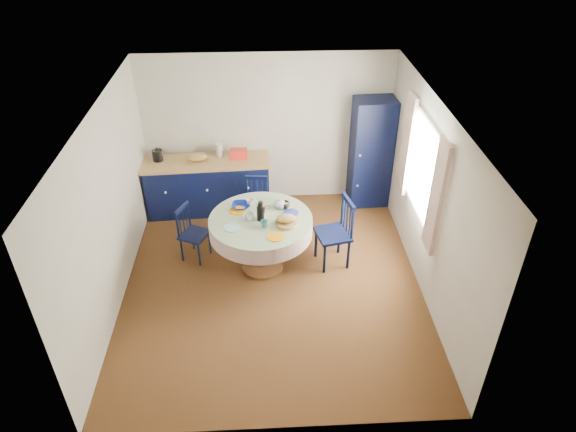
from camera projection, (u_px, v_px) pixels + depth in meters
name	position (u px, v px, depth m)	size (l,w,h in m)	color
floor	(273.00, 281.00, 7.09)	(4.50, 4.50, 0.00)	black
ceiling	(269.00, 111.00, 5.69)	(4.50, 4.50, 0.00)	white
wall_back	(268.00, 130.00, 8.25)	(4.00, 0.02, 2.50)	beige
wall_left	(109.00, 210.00, 6.31)	(0.02, 4.50, 2.50)	beige
wall_right	(429.00, 201.00, 6.48)	(0.02, 4.50, 2.50)	beige
window	(423.00, 171.00, 6.57)	(0.10, 1.74, 1.45)	white
kitchen_counter	(208.00, 185.00, 8.36)	(2.05, 0.74, 1.14)	black
pantry_cabinet	(371.00, 153.00, 8.31)	(0.67, 0.50, 1.83)	black
dining_table	(261.00, 227.00, 6.93)	(1.40, 1.40, 1.13)	brown
chair_left	(192.00, 233.00, 7.32)	(0.48, 0.49, 0.84)	black
chair_far	(256.00, 204.00, 7.95)	(0.41, 0.39, 0.85)	black
chair_right	(336.00, 232.00, 7.16)	(0.53, 0.55, 1.04)	black
mug_a	(250.00, 217.00, 6.81)	(0.12, 0.12, 0.10)	silver
mug_b	(264.00, 224.00, 6.68)	(0.10, 0.10, 0.09)	teal
mug_c	(285.00, 205.00, 7.05)	(0.12, 0.12, 0.10)	black
mug_d	(250.00, 203.00, 7.10)	(0.11, 0.11, 0.10)	silver
cobalt_bowl	(241.00, 206.00, 7.07)	(0.25, 0.25, 0.06)	navy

